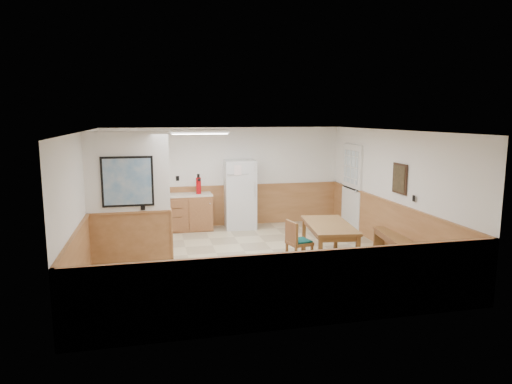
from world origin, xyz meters
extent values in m
plane|color=#C7B68F|center=(0.00, 0.00, 0.00)|extent=(6.00, 6.00, 0.00)
cube|color=silver|center=(0.00, 0.00, 2.50)|extent=(6.00, 6.00, 0.02)
cube|color=white|center=(0.00, 3.00, 1.25)|extent=(6.00, 0.02, 2.50)
cube|color=white|center=(3.00, 0.00, 1.25)|extent=(0.02, 6.00, 2.50)
cube|color=white|center=(-3.00, 0.00, 1.25)|extent=(0.02, 6.00, 2.50)
cube|color=#B57B48|center=(0.00, 2.98, 0.50)|extent=(6.00, 0.04, 1.00)
cube|color=#B57B48|center=(2.98, 0.00, 0.50)|extent=(0.04, 6.00, 1.00)
cube|color=#B57B48|center=(-2.98, 0.00, 0.50)|extent=(0.04, 6.00, 1.00)
cube|color=white|center=(-2.25, 0.20, 1.75)|extent=(1.50, 0.15, 1.50)
cube|color=#B57B48|center=(-2.25, 0.20, 0.50)|extent=(1.50, 0.17, 1.00)
cube|color=black|center=(-2.25, 0.10, 1.60)|extent=(0.92, 0.03, 0.92)
cube|color=silver|center=(-2.25, 0.09, 1.60)|extent=(0.84, 0.01, 0.84)
cube|color=brown|center=(-1.10, 2.68, 0.43)|extent=(1.40, 0.60, 0.86)
cube|color=brown|center=(-2.57, 2.68, 0.43)|extent=(0.06, 0.60, 0.86)
cube|color=brown|center=(-1.83, 2.68, 0.43)|extent=(0.06, 0.60, 0.86)
cube|color=beige|center=(-1.50, 2.68, 0.88)|extent=(2.20, 0.60, 0.04)
cube|color=beige|center=(-1.50, 2.98, 0.95)|extent=(2.20, 0.02, 0.10)
cube|color=white|center=(2.97, 1.90, 1.02)|extent=(0.05, 1.02, 2.15)
cube|color=white|center=(2.96, 1.90, 1.02)|extent=(0.04, 0.90, 2.05)
cube|color=silver|center=(2.94, 1.90, 1.55)|extent=(0.02, 0.76, 0.80)
cube|color=white|center=(-2.10, 2.98, 1.55)|extent=(0.80, 0.03, 1.00)
cube|color=silver|center=(-2.10, 2.96, 1.55)|extent=(0.70, 0.01, 0.90)
cube|color=#332014|center=(2.97, -0.30, 1.55)|extent=(0.03, 0.50, 0.60)
cube|color=black|center=(2.95, -0.30, 1.55)|extent=(0.01, 0.42, 0.52)
cube|color=white|center=(-0.80, 1.30, 2.45)|extent=(1.20, 0.30, 0.08)
cube|color=white|center=(-0.80, 1.30, 2.40)|extent=(1.15, 0.25, 0.01)
cube|color=silver|center=(0.31, 2.63, 0.85)|extent=(0.80, 0.75, 1.71)
cube|color=silver|center=(0.61, 2.27, 1.55)|extent=(0.03, 0.02, 0.22)
cube|color=silver|center=(0.61, 2.27, 1.02)|extent=(0.03, 0.02, 0.40)
cube|color=olive|center=(1.43, -0.47, 0.72)|extent=(1.00, 1.68, 0.05)
cube|color=olive|center=(1.43, -0.47, 0.65)|extent=(0.89, 1.57, 0.10)
cube|color=olive|center=(1.00, -1.16, 0.35)|extent=(0.08, 0.08, 0.70)
cube|color=olive|center=(1.20, 0.30, 0.35)|extent=(0.08, 0.08, 0.70)
cube|color=olive|center=(1.67, -1.25, 0.35)|extent=(0.08, 0.08, 0.70)
cube|color=olive|center=(1.87, 0.21, 0.35)|extent=(0.08, 0.08, 0.70)
cube|color=olive|center=(2.80, -0.52, 0.42)|extent=(0.58, 1.63, 0.05)
cube|color=olive|center=(2.80, -1.27, 0.20)|extent=(0.33, 0.11, 0.40)
cube|color=olive|center=(2.80, 0.22, 0.20)|extent=(0.33, 0.11, 0.40)
cube|color=olive|center=(0.84, -0.48, 0.42)|extent=(0.48, 0.48, 0.06)
cube|color=#10534D|center=(0.84, -0.48, 0.47)|extent=(0.43, 0.43, 0.03)
cube|color=olive|center=(0.67, -0.52, 0.65)|extent=(0.14, 0.41, 0.40)
cube|color=#10534D|center=(0.51, -0.56, 0.65)|extent=(0.09, 0.34, 0.34)
cube|color=olive|center=(0.71, -0.69, 0.20)|extent=(0.05, 0.05, 0.39)
cube|color=olive|center=(0.64, -0.35, 0.20)|extent=(0.05, 0.05, 0.39)
cube|color=olive|center=(1.05, -0.61, 0.20)|extent=(0.05, 0.05, 0.39)
cube|color=olive|center=(0.97, -0.28, 0.20)|extent=(0.05, 0.05, 0.39)
cylinder|color=#AE090E|center=(-0.72, 2.63, 1.10)|extent=(0.14, 0.14, 0.40)
cylinder|color=black|center=(-0.72, 2.63, 1.35)|extent=(0.07, 0.07, 0.09)
cylinder|color=green|center=(-2.07, 2.66, 1.01)|extent=(0.08, 0.08, 0.23)
camera|label=1|loc=(-1.81, -8.38, 2.76)|focal=32.00mm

